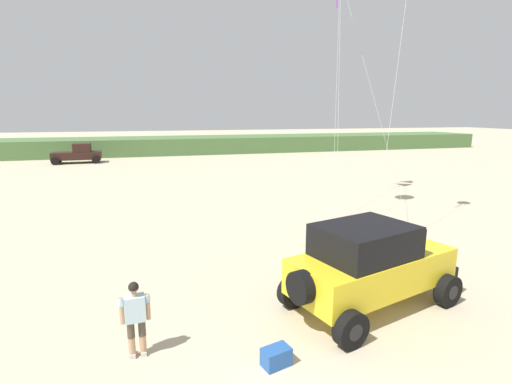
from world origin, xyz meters
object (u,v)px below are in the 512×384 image
object	(u,v)px
person_watching	(135,315)
cooler_box	(276,357)
distant_pickup	(78,154)
jeep	(371,264)

from	to	relation	value
person_watching	cooler_box	distance (m)	2.98
cooler_box	distant_pickup	distance (m)	36.61
person_watching	distant_pickup	distance (m)	34.98
jeep	person_watching	distance (m)	5.79
jeep	cooler_box	xyz separation A→B (m)	(-3.08, -1.59, -1.01)
distant_pickup	person_watching	bearing A→B (deg)	-79.08
person_watching	cooler_box	world-z (taller)	person_watching
cooler_box	distant_pickup	world-z (taller)	distant_pickup
cooler_box	distant_pickup	bearing A→B (deg)	89.56
distant_pickup	cooler_box	bearing A→B (deg)	-75.27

